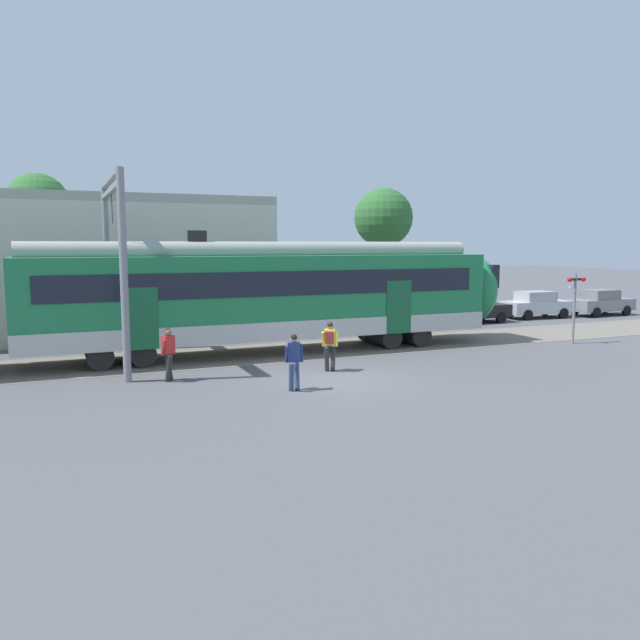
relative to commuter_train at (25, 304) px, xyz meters
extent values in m
plane|color=#515156|center=(8.97, -5.53, -2.25)|extent=(160.00, 160.00, 0.00)
cube|color=#B7B7B2|center=(8.52, 0.00, -1.20)|extent=(18.00, 3.06, 0.70)
cube|color=#1E7542|center=(8.52, 0.00, 0.35)|extent=(18.00, 3.00, 2.40)
cube|color=black|center=(8.52, -1.51, 0.55)|extent=(16.56, 0.03, 0.90)
cube|color=#165731|center=(13.47, -1.52, -0.50)|extent=(1.10, 0.04, 2.10)
cube|color=#165731|center=(3.57, -1.52, -0.50)|extent=(1.10, 0.04, 2.10)
cylinder|color=#9C9C97|center=(8.52, 0.00, 1.73)|extent=(17.64, 0.70, 0.70)
cube|color=black|center=(5.82, 0.00, 2.28)|extent=(0.70, 0.12, 0.40)
cylinder|color=black|center=(14.80, 0.00, -1.80)|extent=(0.90, 2.40, 0.90)
cylinder|color=black|center=(13.40, 0.00, -1.80)|extent=(0.90, 2.40, 0.90)
cylinder|color=black|center=(3.64, 0.00, -1.80)|extent=(0.90, 2.40, 0.90)
cylinder|color=black|center=(2.24, 0.00, -1.80)|extent=(0.90, 2.40, 0.90)
ellipsoid|color=#1E7542|center=(18.07, 0.00, 0.00)|extent=(1.80, 2.85, 2.95)
cube|color=black|center=(18.42, 0.00, 0.60)|extent=(0.40, 2.40, 1.00)
cylinder|color=#28282D|center=(4.06, -3.73, -1.82)|extent=(0.28, 0.38, 0.87)
cylinder|color=#28282D|center=(4.11, -3.40, -1.82)|extent=(0.28, 0.38, 0.87)
cube|color=red|center=(4.08, -3.57, -1.11)|extent=(0.43, 0.37, 0.56)
cylinder|color=red|center=(4.25, -3.40, -1.16)|extent=(0.18, 0.26, 0.52)
cylinder|color=red|center=(3.92, -3.73, -1.16)|extent=(0.18, 0.26, 0.52)
sphere|color=brown|center=(4.09, -3.59, -0.72)|extent=(0.22, 0.22, 0.22)
sphere|color=black|center=(4.08, -3.57, -0.69)|extent=(0.20, 0.20, 0.20)
cylinder|color=navy|center=(7.35, -6.18, -1.82)|extent=(0.24, 0.38, 0.87)
cylinder|color=navy|center=(7.10, -6.39, -1.82)|extent=(0.24, 0.38, 0.87)
cube|color=navy|center=(7.22, -6.28, -1.11)|extent=(0.41, 0.33, 0.56)
cylinder|color=navy|center=(6.99, -6.30, -1.16)|extent=(0.16, 0.26, 0.52)
cylinder|color=navy|center=(7.45, -6.27, -1.16)|extent=(0.16, 0.26, 0.52)
sphere|color=tan|center=(7.23, -6.27, -0.72)|extent=(0.22, 0.22, 0.22)
sphere|color=black|center=(7.22, -6.28, -0.69)|extent=(0.20, 0.20, 0.20)
cylinder|color=#28282D|center=(9.47, -4.04, -1.82)|extent=(0.31, 0.38, 0.87)
cylinder|color=#28282D|center=(9.17, -4.19, -1.82)|extent=(0.31, 0.38, 0.87)
cube|color=gold|center=(9.32, -4.12, -1.11)|extent=(0.43, 0.39, 0.56)
cylinder|color=gold|center=(9.09, -4.08, -1.16)|extent=(0.20, 0.26, 0.52)
cylinder|color=gold|center=(9.55, -4.16, -1.16)|extent=(0.20, 0.26, 0.52)
sphere|color=#9E7051|center=(9.33, -4.10, -0.72)|extent=(0.22, 0.22, 0.22)
sphere|color=black|center=(9.32, -4.12, -0.69)|extent=(0.20, 0.20, 0.20)
cube|color=maroon|center=(9.23, -4.27, -1.09)|extent=(0.32, 0.28, 0.40)
cube|color=black|center=(21.65, 4.59, -1.61)|extent=(4.08, 1.85, 0.68)
cube|color=black|center=(21.50, 4.58, -0.99)|extent=(1.98, 1.54, 0.56)
cube|color=black|center=(22.45, 4.63, -1.03)|extent=(0.19, 1.37, 0.48)
cylinder|color=black|center=(22.85, 5.43, -1.95)|extent=(0.61, 0.23, 0.60)
cylinder|color=black|center=(22.93, 3.88, -1.95)|extent=(0.61, 0.23, 0.60)
cylinder|color=black|center=(20.37, 5.30, -1.95)|extent=(0.61, 0.23, 0.60)
cylinder|color=black|center=(20.45, 3.74, -1.95)|extent=(0.61, 0.23, 0.60)
cube|color=#B7BABF|center=(26.38, 5.02, -1.61)|extent=(4.07, 1.83, 0.68)
cube|color=#A1A3A8|center=(26.23, 5.03, -0.99)|extent=(1.97, 1.53, 0.56)
cube|color=black|center=(27.18, 4.99, -1.03)|extent=(0.19, 1.37, 0.48)
cylinder|color=black|center=(27.66, 5.74, -1.95)|extent=(0.61, 0.23, 0.60)
cylinder|color=black|center=(27.58, 4.19, -1.95)|extent=(0.61, 0.23, 0.60)
cylinder|color=black|center=(25.18, 5.86, -1.95)|extent=(0.61, 0.23, 0.60)
cylinder|color=black|center=(25.11, 4.31, -1.95)|extent=(0.61, 0.23, 0.60)
cube|color=gray|center=(30.87, 4.59, -1.61)|extent=(4.04, 1.75, 0.68)
cube|color=slate|center=(30.72, 4.59, -0.99)|extent=(1.94, 1.49, 0.56)
cube|color=black|center=(31.67, 4.62, -1.03)|extent=(0.16, 1.37, 0.48)
cylinder|color=black|center=(32.08, 5.41, -1.95)|extent=(0.61, 0.22, 0.60)
cylinder|color=black|center=(32.13, 3.85, -1.95)|extent=(0.61, 0.22, 0.60)
cylinder|color=black|center=(29.60, 5.34, -1.95)|extent=(0.61, 0.22, 0.60)
cylinder|color=black|center=(29.65, 3.78, -1.95)|extent=(0.61, 0.22, 0.60)
cylinder|color=gray|center=(2.89, -3.20, 1.00)|extent=(0.24, 0.24, 6.50)
cylinder|color=gray|center=(2.89, 3.20, 1.00)|extent=(0.24, 0.24, 6.50)
cube|color=gray|center=(2.89, 0.00, 4.20)|extent=(0.20, 6.40, 0.16)
cube|color=gray|center=(2.89, 0.00, 3.80)|extent=(0.20, 6.40, 0.16)
cylinder|color=black|center=(2.89, 0.00, 3.20)|extent=(0.03, 0.03, 1.00)
cylinder|color=gray|center=(21.25, -2.86, -0.75)|extent=(0.11, 0.11, 3.00)
cube|color=black|center=(21.25, -2.86, 0.50)|extent=(0.80, 0.10, 0.10)
sphere|color=red|center=(20.87, -2.92, 0.50)|extent=(0.20, 0.20, 0.20)
sphere|color=red|center=(21.63, -2.92, 0.50)|extent=(0.20, 0.20, 0.20)
cube|color=white|center=(21.25, -2.89, 0.00)|extent=(0.72, 0.03, 0.48)
cube|color=beige|center=(1.35, 7.17, 0.75)|extent=(18.35, 5.00, 6.00)
cube|color=#A7A39B|center=(1.35, 7.17, 3.95)|extent=(18.35, 5.00, 0.40)
cylinder|color=brown|center=(18.36, 8.78, 0.03)|extent=(0.32, 0.32, 4.56)
sphere|color=#2D662D|center=(18.36, 8.78, 3.48)|extent=(3.34, 3.34, 3.34)
cylinder|color=brown|center=(0.32, 11.30, 0.30)|extent=(0.32, 0.32, 5.10)
sphere|color=#2D662D|center=(0.32, 11.30, 3.92)|extent=(3.08, 3.08, 3.08)
camera|label=1|loc=(0.98, -22.92, 1.99)|focal=35.00mm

